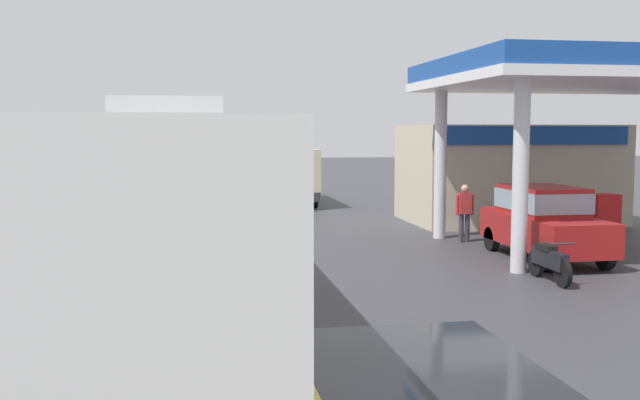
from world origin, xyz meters
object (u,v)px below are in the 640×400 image
coach_bus_main (169,232)px  car_at_pump (544,219)px  motorcycle_parked_forecourt (549,261)px  car_trailing_behind_bus (159,194)px  minibus_opposing_lane (287,170)px  pedestrian_near_pump (465,210)px

coach_bus_main → car_at_pump: size_ratio=2.63×
motorcycle_parked_forecourt → car_trailing_behind_bus: (-8.62, 11.41, 0.57)m
minibus_opposing_lane → car_at_pump: bearing=-73.2°
car_at_pump → pedestrian_near_pump: bearing=107.3°
motorcycle_parked_forecourt → pedestrian_near_pump: 5.63m
minibus_opposing_lane → car_trailing_behind_bus: size_ratio=1.46×
coach_bus_main → car_trailing_behind_bus: 14.89m
car_trailing_behind_bus → coach_bus_main: bearing=-86.8°
car_at_pump → car_trailing_behind_bus: 13.17m
motorcycle_parked_forecourt → car_at_pump: bearing=65.6°
coach_bus_main → pedestrian_near_pump: coach_bus_main is taller
coach_bus_main → motorcycle_parked_forecourt: size_ratio=6.13×
coach_bus_main → car_trailing_behind_bus: size_ratio=2.63×
car_at_pump → pedestrian_near_pump: (-0.93, 2.98, -0.08)m
car_at_pump → motorcycle_parked_forecourt: size_ratio=2.33×
minibus_opposing_lane → motorcycle_parked_forecourt: size_ratio=3.41×
motorcycle_parked_forecourt → car_trailing_behind_bus: bearing=127.0°
car_at_pump → motorcycle_parked_forecourt: bearing=-114.4°
pedestrian_near_pump → coach_bus_main: bearing=-131.7°
motorcycle_parked_forecourt → minibus_opposing_lane: bearing=100.7°
coach_bus_main → minibus_opposing_lane: (4.44, 21.08, -0.25)m
coach_bus_main → car_trailing_behind_bus: coach_bus_main is taller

